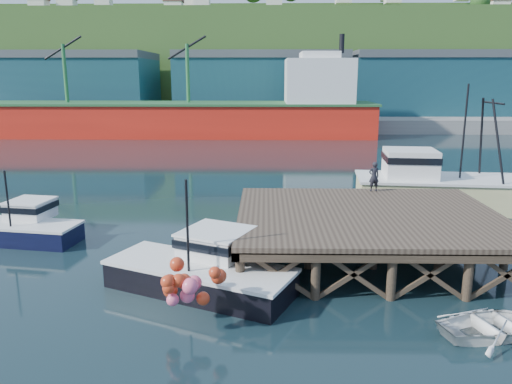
{
  "coord_description": "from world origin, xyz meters",
  "views": [
    {
      "loc": [
        0.73,
        -22.28,
        8.28
      ],
      "look_at": [
        0.28,
        2.0,
        2.6
      ],
      "focal_mm": 35.0,
      "sensor_mm": 36.0,
      "label": 1
    }
  ],
  "objects_px": {
    "trawler": "(447,184)",
    "dockworker": "(374,177)",
    "boat_black": "(204,268)",
    "dinghy": "(494,324)",
    "boat_navy": "(22,226)"
  },
  "relations": [
    {
      "from": "trawler",
      "to": "dockworker",
      "type": "height_order",
      "value": "trawler"
    },
    {
      "from": "boat_black",
      "to": "dinghy",
      "type": "distance_m",
      "value": 10.52
    },
    {
      "from": "boat_navy",
      "to": "dinghy",
      "type": "relative_size",
      "value": 1.74
    },
    {
      "from": "boat_black",
      "to": "dinghy",
      "type": "height_order",
      "value": "boat_black"
    },
    {
      "from": "boat_black",
      "to": "dockworker",
      "type": "xyz_separation_m",
      "value": [
        8.33,
        8.18,
        2.09
      ]
    },
    {
      "from": "dockworker",
      "to": "dinghy",
      "type": "bearing_deg",
      "value": 87.63
    },
    {
      "from": "boat_navy",
      "to": "dinghy",
      "type": "xyz_separation_m",
      "value": [
        19.94,
        -9.31,
        -0.39
      ]
    },
    {
      "from": "dinghy",
      "to": "dockworker",
      "type": "relative_size",
      "value": 2.26
    },
    {
      "from": "boat_navy",
      "to": "dockworker",
      "type": "xyz_separation_m",
      "value": [
        18.37,
        2.41,
        2.17
      ]
    },
    {
      "from": "boat_black",
      "to": "trawler",
      "type": "bearing_deg",
      "value": 66.64
    },
    {
      "from": "boat_black",
      "to": "boat_navy",
      "type": "bearing_deg",
      "value": 174.7
    },
    {
      "from": "dockworker",
      "to": "boat_navy",
      "type": "bearing_deg",
      "value": -2.53
    },
    {
      "from": "trawler",
      "to": "dinghy",
      "type": "bearing_deg",
      "value": -98.65
    },
    {
      "from": "boat_black",
      "to": "trawler",
      "type": "distance_m",
      "value": 18.76
    },
    {
      "from": "boat_black",
      "to": "trawler",
      "type": "height_order",
      "value": "trawler"
    }
  ]
}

